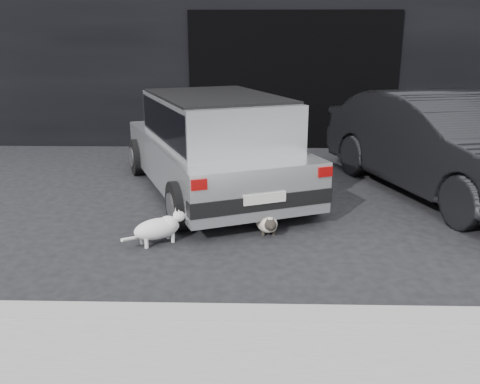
{
  "coord_description": "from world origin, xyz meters",
  "views": [
    {
      "loc": [
        0.23,
        -6.0,
        2.11
      ],
      "look_at": [
        0.1,
        -0.82,
        0.52
      ],
      "focal_mm": 38.0,
      "sensor_mm": 36.0,
      "label": 1
    }
  ],
  "objects_px": {
    "cat_siamese": "(267,223)",
    "cat_white": "(160,227)",
    "second_car": "(445,145)",
    "silver_hatchback": "(214,140)"
  },
  "relations": [
    {
      "from": "silver_hatchback",
      "to": "cat_white",
      "type": "bearing_deg",
      "value": -125.73
    },
    {
      "from": "silver_hatchback",
      "to": "cat_siamese",
      "type": "xyz_separation_m",
      "value": [
        0.71,
        -1.52,
        -0.64
      ]
    },
    {
      "from": "second_car",
      "to": "cat_white",
      "type": "xyz_separation_m",
      "value": [
        -3.6,
        -1.84,
        -0.53
      ]
    },
    {
      "from": "cat_siamese",
      "to": "cat_white",
      "type": "relative_size",
      "value": 1.1
    },
    {
      "from": "cat_siamese",
      "to": "cat_white",
      "type": "distance_m",
      "value": 1.2
    },
    {
      "from": "silver_hatchback",
      "to": "cat_white",
      "type": "relative_size",
      "value": 6.42
    },
    {
      "from": "second_car",
      "to": "cat_white",
      "type": "height_order",
      "value": "second_car"
    },
    {
      "from": "silver_hatchback",
      "to": "cat_white",
      "type": "height_order",
      "value": "silver_hatchback"
    },
    {
      "from": "second_car",
      "to": "cat_white",
      "type": "relative_size",
      "value": 6.65
    },
    {
      "from": "second_car",
      "to": "cat_white",
      "type": "bearing_deg",
      "value": -171.08
    }
  ]
}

